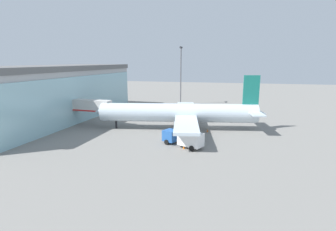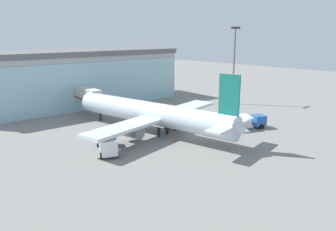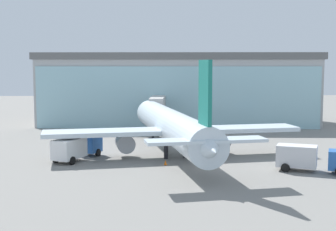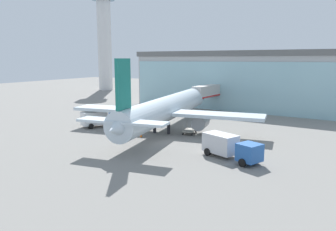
# 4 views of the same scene
# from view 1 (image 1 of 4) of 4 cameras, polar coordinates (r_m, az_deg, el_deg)

# --- Properties ---
(ground) EXTENTS (240.00, 240.00, 0.00)m
(ground) POSITION_cam_1_polar(r_m,az_deg,el_deg) (57.24, 10.00, -2.69)
(ground) COLOR gray
(terminal_building) EXTENTS (51.56, 19.41, 13.08)m
(terminal_building) POSITION_cam_1_polar(r_m,az_deg,el_deg) (69.40, -23.63, 4.53)
(terminal_building) COLOR #ADADAD
(terminal_building) RESTS_ON ground
(jet_bridge) EXTENTS (3.12, 11.36, 5.80)m
(jet_bridge) POSITION_cam_1_polar(r_m,az_deg,el_deg) (60.52, -17.23, 2.02)
(jet_bridge) COLOR beige
(jet_bridge) RESTS_ON ground
(apron_light_mast) EXTENTS (3.20, 0.40, 18.50)m
(apron_light_mast) POSITION_cam_1_polar(r_m,az_deg,el_deg) (84.64, 2.81, 9.68)
(apron_light_mast) COLOR #59595E
(apron_light_mast) RESTS_ON ground
(airplane) EXTENTS (30.70, 36.10, 11.34)m
(airplane) POSITION_cam_1_polar(r_m,az_deg,el_deg) (54.76, 2.85, 0.55)
(airplane) COLOR silver
(airplane) RESTS_ON ground
(catering_truck) EXTENTS (5.18, 7.53, 2.65)m
(catering_truck) POSITION_cam_1_polar(r_m,az_deg,el_deg) (44.16, 3.48, -4.92)
(catering_truck) COLOR #2659A5
(catering_truck) RESTS_ON ground
(fuel_truck) EXTENTS (7.59, 4.79, 2.65)m
(fuel_truck) POSITION_cam_1_polar(r_m,az_deg,el_deg) (67.84, 12.73, 0.75)
(fuel_truck) COLOR #2659A5
(fuel_truck) RESTS_ON ground
(baggage_cart) EXTENTS (2.09, 3.05, 1.50)m
(baggage_cart) POSITION_cam_1_polar(r_m,az_deg,el_deg) (59.45, 3.74, -1.49)
(baggage_cart) COLOR #9E998C
(baggage_cart) RESTS_ON ground
(safety_cone_nose) EXTENTS (0.36, 0.36, 0.55)m
(safety_cone_nose) POSITION_cam_1_polar(r_m,az_deg,el_deg) (53.87, 8.56, -3.26)
(safety_cone_nose) COLOR orange
(safety_cone_nose) RESTS_ON ground
(safety_cone_wingtip) EXTENTS (0.36, 0.36, 0.55)m
(safety_cone_wingtip) POSITION_cam_1_polar(r_m,az_deg,el_deg) (43.39, 3.48, -6.88)
(safety_cone_wingtip) COLOR orange
(safety_cone_wingtip) RESTS_ON ground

